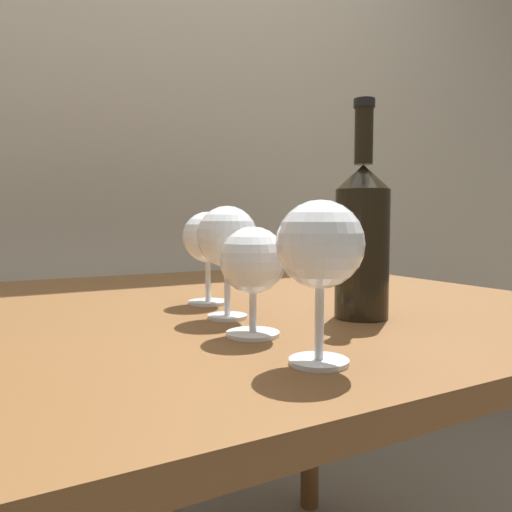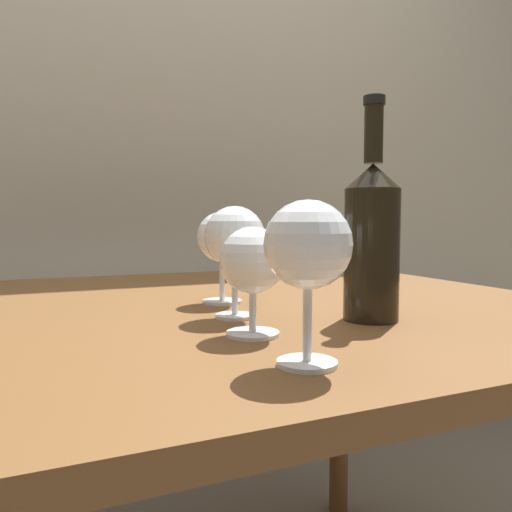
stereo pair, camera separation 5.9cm
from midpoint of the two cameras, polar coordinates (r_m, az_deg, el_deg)
back_wall at (r=1.70m, az=-14.77°, el=18.19°), size 5.00×0.08×2.60m
dining_table at (r=0.84m, az=-4.97°, el=-11.47°), size 1.26×0.99×0.74m
wine_glass_white at (r=0.47m, az=9.77°, el=0.87°), size 0.09×0.09×0.16m
wine_glass_cabernet at (r=0.59m, az=2.86°, el=-0.73°), size 0.08×0.08×0.13m
wine_glass_amber at (r=0.69m, az=-0.09°, el=2.12°), size 0.09×0.09×0.16m
wine_glass_rose at (r=0.82m, az=-1.97°, el=2.00°), size 0.08×0.08×0.15m
wine_bottle at (r=0.70m, az=15.73°, el=2.12°), size 0.08×0.08×0.31m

